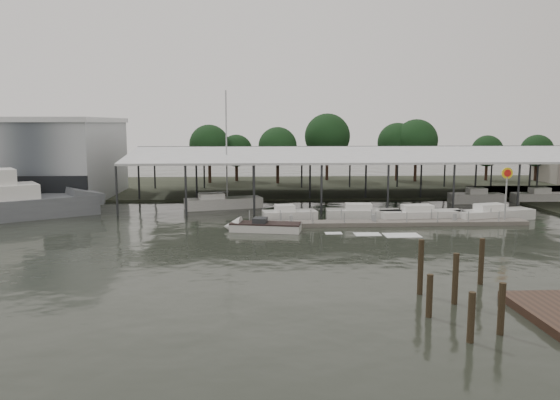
{
  "coord_description": "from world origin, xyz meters",
  "views": [
    {
      "loc": [
        2.2,
        -41.41,
        9.76
      ],
      "look_at": [
        4.94,
        10.19,
        2.5
      ],
      "focal_mm": 35.0,
      "sensor_mm": 36.0,
      "label": 1
    }
  ],
  "objects_px": {
    "grey_trawler": "(6,204)",
    "white_sailboat": "(222,203)",
    "shell_fuel_sign": "(507,184)",
    "speedboat_underway": "(259,227)"
  },
  "relations": [
    {
      "from": "grey_trawler",
      "to": "white_sailboat",
      "type": "xyz_separation_m",
      "value": [
        21.81,
        6.08,
        -0.92
      ]
    },
    {
      "from": "grey_trawler",
      "to": "white_sailboat",
      "type": "bearing_deg",
      "value": -16.07
    },
    {
      "from": "shell_fuel_sign",
      "to": "white_sailboat",
      "type": "height_order",
      "value": "white_sailboat"
    },
    {
      "from": "shell_fuel_sign",
      "to": "speedboat_underway",
      "type": "xyz_separation_m",
      "value": [
        -24.11,
        -2.42,
        -3.53
      ]
    },
    {
      "from": "shell_fuel_sign",
      "to": "speedboat_underway",
      "type": "relative_size",
      "value": 0.31
    },
    {
      "from": "grey_trawler",
      "to": "white_sailboat",
      "type": "distance_m",
      "value": 22.66
    },
    {
      "from": "speedboat_underway",
      "to": "shell_fuel_sign",
      "type": "bearing_deg",
      "value": -162.56
    },
    {
      "from": "grey_trawler",
      "to": "shell_fuel_sign",
      "type": "bearing_deg",
      "value": -37.73
    },
    {
      "from": "shell_fuel_sign",
      "to": "grey_trawler",
      "type": "distance_m",
      "value": 50.33
    },
    {
      "from": "shell_fuel_sign",
      "to": "white_sailboat",
      "type": "relative_size",
      "value": 0.41
    }
  ]
}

